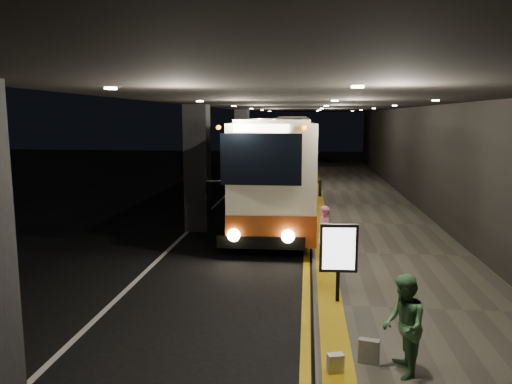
{
  "coord_description": "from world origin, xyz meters",
  "views": [
    {
      "loc": [
        2.34,
        -13.05,
        3.97
      ],
      "look_at": [
        0.78,
        1.92,
        1.7
      ],
      "focal_mm": 35.0,
      "sensor_mm": 36.0,
      "label": 1
    }
  ],
  "objects_px": {
    "bag_plain": "(335,364)",
    "stanchion_post": "(325,249)",
    "coach_main": "(275,173)",
    "coach_second": "(283,154)",
    "bag_polka": "(369,351)",
    "info_sign": "(339,250)",
    "passenger_waiting_green": "(404,325)",
    "passenger_boarding": "(325,234)",
    "coach_third": "(294,141)"
  },
  "relations": [
    {
      "from": "coach_main",
      "to": "bag_plain",
      "type": "distance_m",
      "value": 12.37
    },
    {
      "from": "coach_third",
      "to": "stanchion_post",
      "type": "relative_size",
      "value": 11.52
    },
    {
      "from": "bag_polka",
      "to": "bag_plain",
      "type": "distance_m",
      "value": 0.65
    },
    {
      "from": "bag_polka",
      "to": "stanchion_post",
      "type": "height_order",
      "value": "stanchion_post"
    },
    {
      "from": "coach_main",
      "to": "bag_plain",
      "type": "xyz_separation_m",
      "value": [
        1.71,
        -12.16,
        -1.52
      ]
    },
    {
      "from": "coach_second",
      "to": "passenger_boarding",
      "type": "bearing_deg",
      "value": -79.3
    },
    {
      "from": "passenger_waiting_green",
      "to": "coach_main",
      "type": "bearing_deg",
      "value": -167.94
    },
    {
      "from": "coach_main",
      "to": "stanchion_post",
      "type": "relative_size",
      "value": 11.4
    },
    {
      "from": "coach_third",
      "to": "passenger_boarding",
      "type": "bearing_deg",
      "value": -86.85
    },
    {
      "from": "coach_main",
      "to": "passenger_boarding",
      "type": "bearing_deg",
      "value": -76.94
    },
    {
      "from": "coach_third",
      "to": "passenger_boarding",
      "type": "xyz_separation_m",
      "value": [
        1.7,
        -31.38,
        -0.97
      ]
    },
    {
      "from": "coach_main",
      "to": "coach_third",
      "type": "xyz_separation_m",
      "value": [
        0.04,
        25.15,
        0.05
      ]
    },
    {
      "from": "passenger_waiting_green",
      "to": "stanchion_post",
      "type": "distance_m",
      "value": 5.15
    },
    {
      "from": "passenger_boarding",
      "to": "bag_polka",
      "type": "xyz_separation_m",
      "value": [
        0.51,
        -5.56,
        -0.56
      ]
    },
    {
      "from": "info_sign",
      "to": "stanchion_post",
      "type": "bearing_deg",
      "value": 92.56
    },
    {
      "from": "coach_main",
      "to": "info_sign",
      "type": "bearing_deg",
      "value": -80.82
    },
    {
      "from": "coach_main",
      "to": "stanchion_post",
      "type": "xyz_separation_m",
      "value": [
        1.72,
        -7.04,
        -1.13
      ]
    },
    {
      "from": "info_sign",
      "to": "coach_third",
      "type": "bearing_deg",
      "value": 90.56
    },
    {
      "from": "coach_main",
      "to": "info_sign",
      "type": "distance_m",
      "value": 9.4
    },
    {
      "from": "coach_second",
      "to": "bag_polka",
      "type": "relative_size",
      "value": 30.57
    },
    {
      "from": "coach_main",
      "to": "bag_plain",
      "type": "bearing_deg",
      "value": -84.57
    },
    {
      "from": "coach_third",
      "to": "passenger_boarding",
      "type": "distance_m",
      "value": 31.44
    },
    {
      "from": "coach_second",
      "to": "info_sign",
      "type": "xyz_separation_m",
      "value": [
        2.15,
        -19.69,
        -0.49
      ]
    },
    {
      "from": "coach_main",
      "to": "coach_third",
      "type": "relative_size",
      "value": 0.99
    },
    {
      "from": "coach_main",
      "to": "passenger_boarding",
      "type": "relative_size",
      "value": 8.15
    },
    {
      "from": "bag_plain",
      "to": "stanchion_post",
      "type": "xyz_separation_m",
      "value": [
        0.01,
        5.12,
        0.39
      ]
    },
    {
      "from": "stanchion_post",
      "to": "coach_second",
      "type": "bearing_deg",
      "value": 96.35
    },
    {
      "from": "coach_main",
      "to": "coach_third",
      "type": "bearing_deg",
      "value": 87.33
    },
    {
      "from": "passenger_waiting_green",
      "to": "bag_plain",
      "type": "height_order",
      "value": "passenger_waiting_green"
    },
    {
      "from": "coach_second",
      "to": "passenger_waiting_green",
      "type": "height_order",
      "value": "coach_second"
    },
    {
      "from": "coach_main",
      "to": "passenger_waiting_green",
      "type": "distance_m",
      "value": 12.42
    },
    {
      "from": "bag_polka",
      "to": "bag_plain",
      "type": "xyz_separation_m",
      "value": [
        -0.54,
        -0.37,
        -0.04
      ]
    },
    {
      "from": "coach_third",
      "to": "bag_plain",
      "type": "relative_size",
      "value": 41.49
    },
    {
      "from": "bag_plain",
      "to": "stanchion_post",
      "type": "height_order",
      "value": "stanchion_post"
    },
    {
      "from": "coach_third",
      "to": "passenger_waiting_green",
      "type": "height_order",
      "value": "coach_third"
    },
    {
      "from": "passenger_boarding",
      "to": "info_sign",
      "type": "xyz_separation_m",
      "value": [
        0.17,
        -2.95,
        0.36
      ]
    },
    {
      "from": "passenger_boarding",
      "to": "info_sign",
      "type": "distance_m",
      "value": 2.98
    },
    {
      "from": "passenger_boarding",
      "to": "stanchion_post",
      "type": "height_order",
      "value": "passenger_boarding"
    },
    {
      "from": "coach_second",
      "to": "coach_third",
      "type": "xyz_separation_m",
      "value": [
        0.27,
        14.64,
        0.12
      ]
    },
    {
      "from": "passenger_boarding",
      "to": "bag_plain",
      "type": "bearing_deg",
      "value": 159.7
    },
    {
      "from": "coach_third",
      "to": "info_sign",
      "type": "xyz_separation_m",
      "value": [
        1.87,
        -34.33,
        -0.61
      ]
    },
    {
      "from": "bag_polka",
      "to": "bag_plain",
      "type": "height_order",
      "value": "bag_polka"
    },
    {
      "from": "passenger_boarding",
      "to": "bag_plain",
      "type": "height_order",
      "value": "passenger_boarding"
    },
    {
      "from": "passenger_waiting_green",
      "to": "bag_polka",
      "type": "xyz_separation_m",
      "value": [
        -0.45,
        0.3,
        -0.57
      ]
    },
    {
      "from": "passenger_waiting_green",
      "to": "info_sign",
      "type": "distance_m",
      "value": 3.03
    },
    {
      "from": "coach_main",
      "to": "coach_second",
      "type": "bearing_deg",
      "value": 88.68
    },
    {
      "from": "passenger_boarding",
      "to": "coach_second",
      "type": "bearing_deg",
      "value": -13.27
    },
    {
      "from": "coach_main",
      "to": "bag_polka",
      "type": "distance_m",
      "value": 12.1
    },
    {
      "from": "info_sign",
      "to": "stanchion_post",
      "type": "relative_size",
      "value": 1.54
    },
    {
      "from": "bag_plain",
      "to": "stanchion_post",
      "type": "distance_m",
      "value": 5.14
    }
  ]
}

